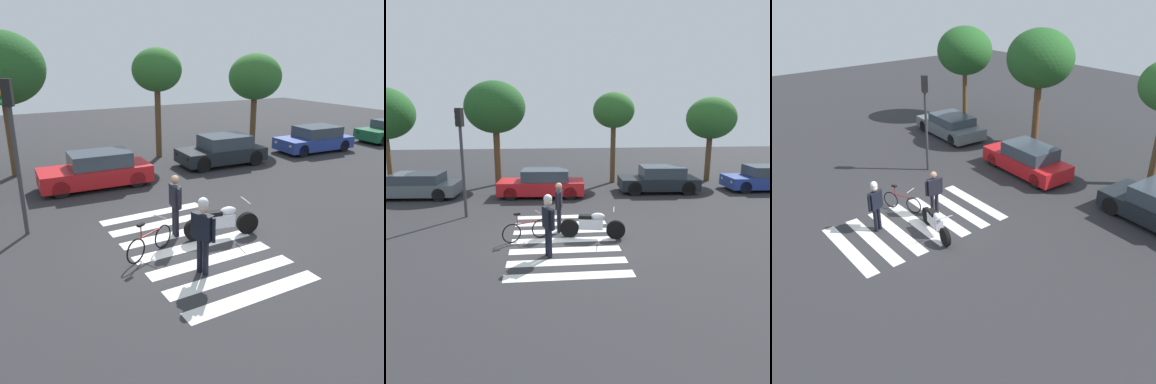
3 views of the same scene
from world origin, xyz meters
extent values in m
plane|color=#2B2B2D|center=(0.00, 0.00, 0.00)|extent=(60.00, 60.00, 0.00)
cylinder|color=black|center=(1.76, -0.04, 0.32)|extent=(0.65, 0.27, 0.64)
cylinder|color=black|center=(0.21, 0.28, 0.32)|extent=(0.65, 0.27, 0.64)
cube|color=silver|center=(0.94, 0.13, 0.50)|extent=(0.84, 0.44, 0.36)
ellipsoid|color=silver|center=(1.16, 0.09, 0.77)|extent=(0.52, 0.33, 0.24)
cube|color=black|center=(0.74, 0.17, 0.74)|extent=(0.48, 0.33, 0.12)
cylinder|color=#A5A5AD|center=(1.68, -0.02, 1.02)|extent=(0.16, 0.61, 0.04)
torus|color=black|center=(-0.76, 0.33, 0.33)|extent=(0.61, 0.31, 0.65)
torus|color=black|center=(-1.70, -0.11, 0.33)|extent=(0.61, 0.31, 0.65)
cylinder|color=maroon|center=(-1.23, 0.11, 0.61)|extent=(0.75, 0.38, 0.04)
cylinder|color=maroon|center=(-1.51, -0.02, 0.78)|extent=(0.04, 0.04, 0.34)
cube|color=black|center=(-1.51, -0.02, 0.96)|extent=(0.22, 0.17, 0.06)
cylinder|color=#99999E|center=(-0.85, 0.28, 0.93)|extent=(0.22, 0.43, 0.03)
cylinder|color=black|center=(-0.10, 0.94, 0.44)|extent=(0.14, 0.14, 0.89)
cylinder|color=black|center=(-0.12, 0.76, 0.44)|extent=(0.14, 0.14, 0.89)
cube|color=black|center=(-0.11, 0.85, 1.20)|extent=(0.27, 0.54, 0.63)
sphere|color=#8C664C|center=(-0.11, 0.85, 1.67)|extent=(0.24, 0.24, 0.24)
cylinder|color=black|center=(-0.07, 1.15, 1.20)|extent=(0.09, 0.09, 0.60)
cylinder|color=black|center=(-0.15, 0.54, 1.20)|extent=(0.09, 0.09, 0.60)
cylinder|color=black|center=(-0.49, -1.41, 0.44)|extent=(0.14, 0.14, 0.88)
cylinder|color=black|center=(-0.55, -1.24, 0.44)|extent=(0.14, 0.14, 0.88)
cube|color=black|center=(-0.52, -1.33, 1.19)|extent=(0.37, 0.55, 0.62)
sphere|color=beige|center=(-0.52, -1.33, 1.66)|extent=(0.24, 0.24, 0.24)
cylinder|color=black|center=(-0.41, -1.61, 1.19)|extent=(0.09, 0.09, 0.59)
cylinder|color=black|center=(-0.62, -1.04, 1.19)|extent=(0.09, 0.09, 0.59)
sphere|color=white|center=(-0.52, -1.33, 1.77)|extent=(0.25, 0.25, 0.25)
cube|color=silver|center=(0.00, -2.70, 0.00)|extent=(3.46, 0.45, 0.01)
cube|color=silver|center=(0.00, -1.80, 0.00)|extent=(3.46, 0.45, 0.01)
cube|color=silver|center=(0.00, -0.90, 0.00)|extent=(3.46, 0.45, 0.01)
cube|color=silver|center=(0.00, 0.00, 0.00)|extent=(3.46, 0.45, 0.01)
cube|color=silver|center=(0.00, 0.90, 0.00)|extent=(3.46, 0.45, 0.01)
cube|color=silver|center=(0.00, 1.80, 0.00)|extent=(3.46, 0.45, 0.01)
cube|color=silver|center=(0.00, 2.70, 0.00)|extent=(3.46, 0.45, 0.01)
cylinder|color=black|center=(-2.24, 5.73, 0.32)|extent=(0.65, 0.26, 0.64)
cylinder|color=black|center=(-2.15, 7.22, 0.32)|extent=(0.65, 0.26, 0.64)
cylinder|color=black|center=(0.63, 5.55, 0.32)|extent=(0.65, 0.26, 0.64)
cylinder|color=black|center=(0.73, 7.04, 0.32)|extent=(0.65, 0.26, 0.64)
cube|color=red|center=(-0.76, 6.38, 0.50)|extent=(4.33, 1.97, 0.64)
cube|color=#333D47|center=(-0.55, 6.37, 1.10)|extent=(2.38, 1.64, 0.56)
cube|color=#F2EDCC|center=(-2.87, 5.96, 0.59)|extent=(0.09, 0.20, 0.12)
cube|color=#F2EDCC|center=(-2.80, 7.06, 0.59)|extent=(0.09, 0.20, 0.12)
cylinder|color=black|center=(3.97, 6.10, 0.36)|extent=(0.73, 0.26, 0.72)
cylinder|color=black|center=(4.07, 7.74, 0.36)|extent=(0.73, 0.26, 0.72)
cylinder|color=black|center=(6.71, 5.93, 0.36)|extent=(0.73, 0.26, 0.72)
cylinder|color=black|center=(6.81, 7.57, 0.36)|extent=(0.73, 0.26, 0.72)
cube|color=black|center=(5.39, 6.83, 0.50)|extent=(4.15, 2.11, 0.60)
cube|color=#333D47|center=(5.59, 6.82, 1.09)|extent=(2.28, 1.77, 0.59)
cube|color=#F2EDCC|center=(3.38, 6.36, 0.58)|extent=(0.09, 0.20, 0.12)
cube|color=#F2EDCC|center=(3.45, 7.55, 0.58)|extent=(0.09, 0.20, 0.12)
cylinder|color=black|center=(9.83, 6.01, 0.32)|extent=(0.66, 0.26, 0.64)
cylinder|color=black|center=(9.93, 7.62, 0.32)|extent=(0.66, 0.26, 0.64)
cylinder|color=black|center=(12.61, 5.84, 0.32)|extent=(0.66, 0.26, 0.64)
cylinder|color=black|center=(12.71, 7.45, 0.32)|extent=(0.66, 0.26, 0.64)
cube|color=navy|center=(11.27, 6.73, 0.48)|extent=(4.19, 2.08, 0.60)
cube|color=#333D47|center=(11.47, 6.72, 1.06)|extent=(2.30, 1.74, 0.56)
cube|color=#F2EDCC|center=(9.23, 6.27, 0.57)|extent=(0.09, 0.20, 0.12)
cube|color=#F2EDCC|center=(9.31, 7.44, 0.57)|extent=(0.09, 0.20, 0.12)
cylinder|color=black|center=(15.85, 5.73, 0.36)|extent=(0.73, 0.26, 0.72)
cylinder|color=black|center=(15.94, 7.28, 0.36)|extent=(0.73, 0.26, 0.72)
cube|color=#F2EDCC|center=(15.22, 5.98, 0.59)|extent=(0.09, 0.20, 0.12)
cube|color=#F2EDCC|center=(15.29, 7.11, 0.59)|extent=(0.09, 0.20, 0.12)
cylinder|color=#38383D|center=(-3.80, 3.05, 1.82)|extent=(0.12, 0.12, 3.63)
cube|color=black|center=(-3.80, 3.05, 3.98)|extent=(0.31, 0.31, 0.70)
sphere|color=red|center=(-3.92, 3.09, 4.21)|extent=(0.16, 0.16, 0.16)
sphere|color=orange|center=(-3.92, 3.09, 3.98)|extent=(0.16, 0.16, 0.16)
sphere|color=green|center=(-3.92, 3.09, 3.75)|extent=(0.16, 0.16, 0.16)
cylinder|color=brown|center=(-3.27, 9.65, 1.57)|extent=(0.37, 0.37, 3.15)
ellipsoid|color=#235623|center=(-3.27, 9.65, 4.42)|extent=(3.40, 3.40, 2.89)
cylinder|color=brown|center=(3.50, 9.65, 1.68)|extent=(0.29, 0.29, 3.35)
ellipsoid|color=#2D6628|center=(3.50, 9.65, 4.25)|extent=(2.40, 2.40, 2.04)
cylinder|color=brown|center=(9.42, 9.65, 1.36)|extent=(0.33, 0.33, 2.71)
ellipsoid|color=#2D6628|center=(9.42, 9.65, 3.80)|extent=(2.91, 2.91, 2.47)
camera|label=1|loc=(-4.87, -8.48, 4.88)|focal=37.43mm
camera|label=2|loc=(-0.62, -11.35, 4.24)|focal=33.58mm
camera|label=3|loc=(11.48, -7.00, 8.03)|focal=39.86mm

